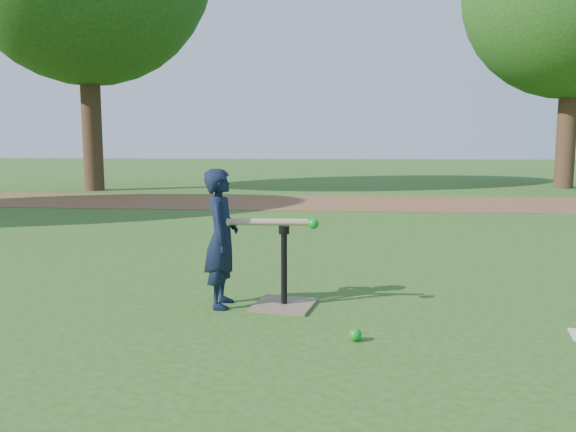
{
  "coord_description": "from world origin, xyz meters",
  "views": [
    {
      "loc": [
        0.47,
        -4.07,
        1.22
      ],
      "look_at": [
        0.03,
        0.33,
        0.65
      ],
      "focal_mm": 35.0,
      "sensor_mm": 36.0,
      "label": 1
    }
  ],
  "objects": [
    {
      "name": "ground",
      "position": [
        0.0,
        0.0,
        0.0
      ],
      "size": [
        80.0,
        80.0,
        0.0
      ],
      "primitive_type": "plane",
      "color": "#285116",
      "rests_on": "ground"
    },
    {
      "name": "dirt_strip",
      "position": [
        0.0,
        7.5,
        0.01
      ],
      "size": [
        24.0,
        3.0,
        0.01
      ],
      "primitive_type": "cube",
      "color": "brown",
      "rests_on": "ground"
    },
    {
      "name": "child",
      "position": [
        -0.43,
        -0.01,
        0.52
      ],
      "size": [
        0.27,
        0.39,
        1.04
      ],
      "primitive_type": "imported",
      "rotation": [
        0.0,
        0.0,
        1.63
      ],
      "color": "black",
      "rests_on": "ground"
    },
    {
      "name": "wiffle_ball_ground",
      "position": [
        0.55,
        -0.68,
        0.04
      ],
      "size": [
        0.08,
        0.08,
        0.08
      ],
      "primitive_type": "sphere",
      "color": "#0D981B",
      "rests_on": "ground"
    },
    {
      "name": "batting_tee",
      "position": [
        0.03,
        0.03,
        0.11
      ],
      "size": [
        0.5,
        0.5,
        0.61
      ],
      "color": "#75634A",
      "rests_on": "ground"
    },
    {
      "name": "swing_action",
      "position": [
        -0.04,
        -0.01,
        0.64
      ],
      "size": [
        0.71,
        0.13,
        0.08
      ],
      "color": "tan",
      "rests_on": "ground"
    }
  ]
}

